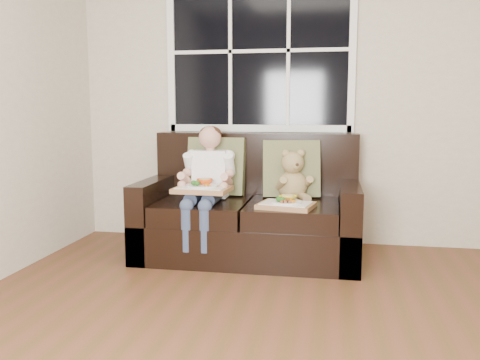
% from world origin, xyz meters
% --- Properties ---
extents(window_back, '(1.62, 0.04, 1.37)m').
position_xyz_m(window_back, '(-0.67, 2.48, 1.65)').
color(window_back, black).
rests_on(window_back, room_walls).
extents(loveseat, '(1.70, 0.92, 0.96)m').
position_xyz_m(loveseat, '(-0.67, 2.02, 0.31)').
color(loveseat, black).
rests_on(loveseat, ground).
extents(pillow_left, '(0.47, 0.22, 0.49)m').
position_xyz_m(pillow_left, '(-0.98, 2.17, 0.69)').
color(pillow_left, olive).
rests_on(pillow_left, loveseat).
extents(pillow_right, '(0.48, 0.28, 0.47)m').
position_xyz_m(pillow_right, '(-0.36, 2.17, 0.68)').
color(pillow_right, olive).
rests_on(pillow_right, loveseat).
extents(child, '(0.39, 0.60, 0.89)m').
position_xyz_m(child, '(-0.99, 1.90, 0.65)').
color(child, white).
rests_on(child, loveseat).
extents(teddy_bear, '(0.29, 0.35, 0.41)m').
position_xyz_m(teddy_bear, '(-0.34, 2.06, 0.61)').
color(teddy_bear, '#A18955').
rests_on(teddy_bear, loveseat).
extents(tray_left, '(0.43, 0.34, 0.09)m').
position_xyz_m(tray_left, '(-0.99, 1.73, 0.57)').
color(tray_left, '#A77A4B').
rests_on(tray_left, child).
extents(tray_right, '(0.44, 0.37, 0.09)m').
position_xyz_m(tray_right, '(-0.35, 1.71, 0.48)').
color(tray_right, '#A77A4B').
rests_on(tray_right, loveseat).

